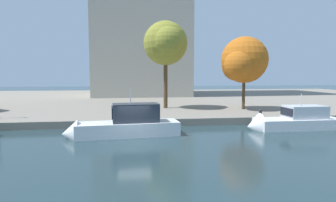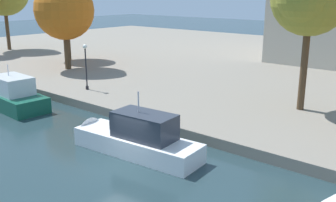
# 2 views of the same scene
# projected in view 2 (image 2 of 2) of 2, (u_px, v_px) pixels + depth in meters

# --- Properties ---
(ground_plane) EXTENTS (220.00, 220.00, 0.00)m
(ground_plane) POSITION_uv_depth(u_px,v_px,m) (121.00, 165.00, 21.60)
(ground_plane) COLOR #23383D
(dock_promenade) EXTENTS (120.00, 55.00, 0.69)m
(dock_promenade) POSITION_uv_depth(u_px,v_px,m) (326.00, 71.00, 45.71)
(dock_promenade) COLOR gray
(dock_promenade) RESTS_ON ground_plane
(motor_yacht_1) EXTENTS (9.31, 3.32, 4.43)m
(motor_yacht_1) POSITION_uv_depth(u_px,v_px,m) (7.00, 96.00, 32.77)
(motor_yacht_1) COLOR #14513D
(motor_yacht_1) RESTS_ON ground_plane
(motor_yacht_2) EXTENTS (9.25, 3.02, 4.55)m
(motor_yacht_2) POSITION_uv_depth(u_px,v_px,m) (131.00, 140.00, 23.20)
(motor_yacht_2) COLOR white
(motor_yacht_2) RESTS_ON ground_plane
(lamp_post) EXTENTS (0.40, 0.40, 4.07)m
(lamp_post) POSITION_uv_depth(u_px,v_px,m) (86.00, 62.00, 34.81)
(lamp_post) COLOR black
(lamp_post) RESTS_ON dock_promenade
(tree_2) EXTENTS (6.06, 5.89, 9.12)m
(tree_2) POSITION_uv_depth(u_px,v_px,m) (67.00, 11.00, 49.24)
(tree_2) COLOR #4C3823
(tree_2) RESTS_ON dock_promenade
(tree_3) EXTENTS (6.56, 6.56, 9.87)m
(tree_3) POSITION_uv_depth(u_px,v_px,m) (66.00, 8.00, 43.04)
(tree_3) COLOR #4C3823
(tree_3) RESTS_ON dock_promenade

